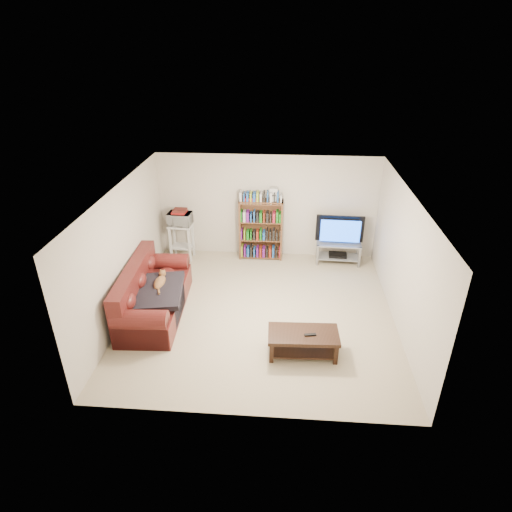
# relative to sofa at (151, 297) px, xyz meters

# --- Properties ---
(floor) EXTENTS (5.00, 5.00, 0.00)m
(floor) POSITION_rel_sofa_xyz_m (2.04, 0.14, -0.34)
(floor) COLOR beige
(floor) RESTS_ON ground
(ceiling) EXTENTS (5.00, 5.00, 0.00)m
(ceiling) POSITION_rel_sofa_xyz_m (2.04, 0.14, 2.06)
(ceiling) COLOR white
(ceiling) RESTS_ON ground
(wall_back) EXTENTS (5.00, 0.00, 5.00)m
(wall_back) POSITION_rel_sofa_xyz_m (2.04, 2.64, 0.86)
(wall_back) COLOR silver
(wall_back) RESTS_ON ground
(wall_front) EXTENTS (5.00, 0.00, 5.00)m
(wall_front) POSITION_rel_sofa_xyz_m (2.04, -2.36, 0.86)
(wall_front) COLOR silver
(wall_front) RESTS_ON ground
(wall_left) EXTENTS (0.00, 5.00, 5.00)m
(wall_left) POSITION_rel_sofa_xyz_m (-0.46, 0.14, 0.86)
(wall_left) COLOR silver
(wall_left) RESTS_ON ground
(wall_right) EXTENTS (0.00, 5.00, 5.00)m
(wall_right) POSITION_rel_sofa_xyz_m (4.54, 0.14, 0.86)
(wall_right) COLOR silver
(wall_right) RESTS_ON ground
(sofa) EXTENTS (1.09, 2.32, 0.97)m
(sofa) POSITION_rel_sofa_xyz_m (0.00, 0.00, 0.00)
(sofa) COLOR #551816
(sofa) RESTS_ON floor
(blanket) EXTENTS (1.02, 1.24, 0.19)m
(blanket) POSITION_rel_sofa_xyz_m (0.20, -0.15, 0.23)
(blanket) COLOR black
(blanket) RESTS_ON sofa
(cat) EXTENTS (0.28, 0.63, 0.19)m
(cat) POSITION_rel_sofa_xyz_m (0.19, 0.06, 0.29)
(cat) COLOR brown
(cat) RESTS_ON sofa
(coffee_table) EXTENTS (1.17, 0.61, 0.42)m
(coffee_table) POSITION_rel_sofa_xyz_m (2.83, -0.99, -0.05)
(coffee_table) COLOR black
(coffee_table) RESTS_ON floor
(remote) EXTENTS (0.19, 0.09, 0.02)m
(remote) POSITION_rel_sofa_xyz_m (2.94, -1.03, 0.09)
(remote) COLOR black
(remote) RESTS_ON coffee_table
(tv_stand) EXTENTS (1.01, 0.49, 0.50)m
(tv_stand) POSITION_rel_sofa_xyz_m (3.70, 2.29, 0.00)
(tv_stand) COLOR #999EA3
(tv_stand) RESTS_ON floor
(television) EXTENTS (1.08, 0.18, 0.62)m
(television) POSITION_rel_sofa_xyz_m (3.70, 2.29, 0.47)
(television) COLOR black
(television) RESTS_ON tv_stand
(dvd_player) EXTENTS (0.41, 0.30, 0.06)m
(dvd_player) POSITION_rel_sofa_xyz_m (3.70, 2.29, -0.15)
(dvd_player) COLOR black
(dvd_player) RESTS_ON tv_stand
(bookshelf) EXTENTS (0.99, 0.32, 1.43)m
(bookshelf) POSITION_rel_sofa_xyz_m (1.91, 2.41, 0.40)
(bookshelf) COLOR brown
(bookshelf) RESTS_ON floor
(shelf_clutter) EXTENTS (0.73, 0.22, 0.28)m
(shelf_clutter) POSITION_rel_sofa_xyz_m (2.01, 2.42, 1.20)
(shelf_clutter) COLOR silver
(shelf_clutter) RESTS_ON bookshelf
(microwave_stand) EXTENTS (0.56, 0.42, 0.85)m
(microwave_stand) POSITION_rel_sofa_xyz_m (0.08, 2.25, 0.21)
(microwave_stand) COLOR silver
(microwave_stand) RESTS_ON floor
(microwave) EXTENTS (0.55, 0.39, 0.29)m
(microwave) POSITION_rel_sofa_xyz_m (0.08, 2.25, 0.66)
(microwave) COLOR silver
(microwave) RESTS_ON microwave_stand
(game_boxes) EXTENTS (0.33, 0.29, 0.05)m
(game_boxes) POSITION_rel_sofa_xyz_m (0.08, 2.25, 0.83)
(game_boxes) COLOR maroon
(game_boxes) RESTS_ON microwave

